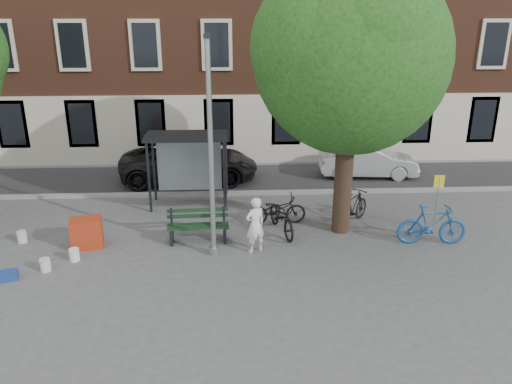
{
  "coord_description": "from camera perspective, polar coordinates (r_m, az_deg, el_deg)",
  "views": [
    {
      "loc": [
        0.58,
        -13.0,
        6.59
      ],
      "look_at": [
        1.28,
        1.38,
        1.4
      ],
      "focal_mm": 35.0,
      "sensor_mm": 36.0,
      "label": 1
    }
  ],
  "objects": [
    {
      "name": "bucket_b",
      "position": [
        16.78,
        -25.17,
        -4.65
      ],
      "size": [
        0.31,
        0.31,
        0.36
      ],
      "primitive_type": "cylinder",
      "rotation": [
        0.0,
        0.0,
        -0.11
      ],
      "color": "silver",
      "rests_on": "ground"
    },
    {
      "name": "painter",
      "position": [
        14.37,
        -0.09,
        -3.79
      ],
      "size": [
        0.73,
        0.64,
        1.67
      ],
      "primitive_type": "imported",
      "rotation": [
        0.0,
        0.0,
        3.64
      ],
      "color": "white",
      "rests_on": "ground"
    },
    {
      "name": "bike_c",
      "position": [
        15.71,
        2.97,
        -2.8
      ],
      "size": [
        1.22,
        2.22,
        1.11
      ],
      "primitive_type": "imported",
      "rotation": [
        0.0,
        0.0,
        0.24
      ],
      "color": "black",
      "rests_on": "ground"
    },
    {
      "name": "bucket_c",
      "position": [
        14.73,
        -22.94,
        -7.68
      ],
      "size": [
        0.37,
        0.37,
        0.36
      ],
      "primitive_type": "cylinder",
      "rotation": [
        0.0,
        0.0,
        -0.43
      ],
      "color": "silver",
      "rests_on": "ground"
    },
    {
      "name": "bus_shelter",
      "position": [
        17.77,
        -6.56,
        4.45
      ],
      "size": [
        2.85,
        1.45,
        2.62
      ],
      "color": "#1E2328",
      "rests_on": "ground"
    },
    {
      "name": "ground",
      "position": [
        14.59,
        -4.81,
        -7.11
      ],
      "size": [
        90.0,
        90.0,
        0.0
      ],
      "primitive_type": "plane",
      "color": "#4C4C4F",
      "rests_on": "ground"
    },
    {
      "name": "bucket_a",
      "position": [
        15.02,
        -20.05,
        -6.75
      ],
      "size": [
        0.28,
        0.28,
        0.36
      ],
      "primitive_type": "cylinder",
      "rotation": [
        0.0,
        0.0,
        -0.0
      ],
      "color": "white",
      "rests_on": "ground"
    },
    {
      "name": "lamppost",
      "position": [
        13.56,
        -5.15,
        3.44
      ],
      "size": [
        0.28,
        0.35,
        6.11
      ],
      "color": "#9EA0A3",
      "rests_on": "ground"
    },
    {
      "name": "building_row",
      "position": [
        26.01,
        -4.36,
        20.67
      ],
      "size": [
        30.0,
        8.0,
        14.0
      ],
      "primitive_type": "cube",
      "color": "brown",
      "rests_on": "ground"
    },
    {
      "name": "curb_near",
      "position": [
        19.16,
        -4.37,
        -0.17
      ],
      "size": [
        40.0,
        0.25,
        0.12
      ],
      "primitive_type": "cube",
      "color": "gray",
      "rests_on": "ground"
    },
    {
      "name": "car_dark",
      "position": [
        20.74,
        -7.61,
        3.36
      ],
      "size": [
        5.7,
        2.82,
        1.55
      ],
      "primitive_type": "imported",
      "rotation": [
        0.0,
        0.0,
        1.62
      ],
      "color": "black",
      "rests_on": "ground"
    },
    {
      "name": "notice_sign",
      "position": [
        16.63,
        20.07,
        0.11
      ],
      "size": [
        0.32,
        0.05,
        1.84
      ],
      "rotation": [
        0.0,
        0.0,
        -0.07
      ],
      "color": "#9EA0A3",
      "rests_on": "ground"
    },
    {
      "name": "blue_crate",
      "position": [
        14.76,
        -26.64,
        -8.56
      ],
      "size": [
        0.64,
        0.55,
        0.2
      ],
      "primitive_type": "cube",
      "rotation": [
        0.0,
        0.0,
        0.31
      ],
      "color": "navy",
      "rests_on": "ground"
    },
    {
      "name": "bike_a",
      "position": [
        16.37,
        2.38,
        -2.02
      ],
      "size": [
        1.98,
        0.85,
        1.01
      ],
      "primitive_type": "imported",
      "rotation": [
        0.0,
        0.0,
        1.66
      ],
      "color": "black",
      "rests_on": "ground"
    },
    {
      "name": "curb_far",
      "position": [
        22.96,
        -4.14,
        3.24
      ],
      "size": [
        40.0,
        0.25,
        0.12
      ],
      "primitive_type": "cube",
      "color": "gray",
      "rests_on": "ground"
    },
    {
      "name": "road",
      "position": [
        21.07,
        -4.24,
        1.55
      ],
      "size": [
        40.0,
        4.0,
        0.01
      ],
      "primitive_type": "cube",
      "color": "#28282B",
      "rests_on": "ground"
    },
    {
      "name": "bike_d",
      "position": [
        16.66,
        11.04,
        -1.77
      ],
      "size": [
        1.64,
        1.76,
        1.13
      ],
      "primitive_type": "imported",
      "rotation": [
        0.0,
        0.0,
        2.42
      ],
      "color": "black",
      "rests_on": "ground"
    },
    {
      "name": "car_silver",
      "position": [
        21.65,
        12.67,
        3.46
      ],
      "size": [
        4.15,
        1.66,
        1.34
      ],
      "primitive_type": "imported",
      "rotation": [
        0.0,
        0.0,
        1.51
      ],
      "color": "#A9ADB1",
      "rests_on": "ground"
    },
    {
      "name": "bench",
      "position": [
        15.3,
        -6.64,
        -4.02
      ],
      "size": [
        1.89,
        0.71,
        0.96
      ],
      "rotation": [
        0.0,
        0.0,
        0.05
      ],
      "color": "#1E2328",
      "rests_on": "ground"
    },
    {
      "name": "bike_b",
      "position": [
        15.81,
        19.46,
        -3.56
      ],
      "size": [
        2.09,
        0.7,
        1.24
      ],
      "primitive_type": "imported",
      "rotation": [
        0.0,
        0.0,
        1.51
      ],
      "color": "navy",
      "rests_on": "ground"
    },
    {
      "name": "red_stand",
      "position": [
        15.62,
        -18.79,
        -4.45
      ],
      "size": [
        1.0,
        0.77,
        0.9
      ],
      "primitive_type": "cube",
      "rotation": [
        0.0,
        0.0,
        0.21
      ],
      "color": "#A52F16",
      "rests_on": "ground"
    },
    {
      "name": "tree_right",
      "position": [
        14.82,
        11.01,
        15.71
      ],
      "size": [
        5.76,
        5.6,
        8.2
      ],
      "color": "black",
      "rests_on": "ground"
    }
  ]
}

